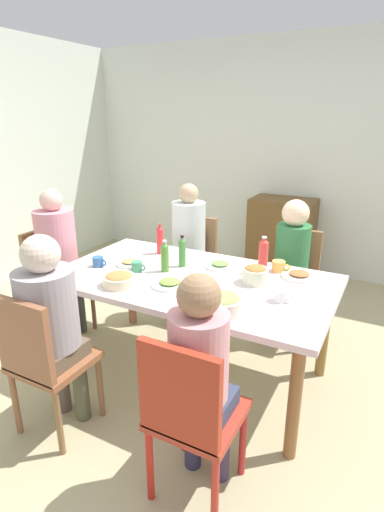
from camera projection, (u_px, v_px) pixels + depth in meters
ground_plane at (192, 372)px, 2.92m from camera, size 6.26×6.26×0.00m
wall_back at (293, 159)px, 4.55m from camera, size 5.45×0.12×2.60m
dining_table at (192, 288)px, 2.70m from camera, size 1.85×1.04×0.75m
chair_0 at (292, 277)px, 3.30m from camera, size 0.40×0.40×0.90m
person_0 at (291, 259)px, 3.16m from camera, size 0.30×0.30×1.17m
chair_1 at (193, 260)px, 3.70m from camera, size 0.40×0.40×0.90m
person_1 at (188, 240)px, 3.56m from camera, size 0.30×0.30×1.23m
chair_2 at (190, 413)px, 1.80m from camera, size 0.40×0.40×0.90m
person_2 at (200, 369)px, 1.82m from camera, size 0.30×0.30×1.15m
chair_3 at (53, 276)px, 3.32m from camera, size 0.40×0.40×0.90m
person_3 at (58, 251)px, 3.21m from camera, size 0.31×0.31×1.25m
chair_4 at (42, 358)px, 2.20m from camera, size 0.40×0.40×0.90m
person_4 at (50, 316)px, 2.21m from camera, size 0.32×0.32×1.20m
plate_0 at (130, 263)px, 2.89m from camera, size 0.20×0.20×0.04m
plate_1 at (170, 283)px, 2.53m from camera, size 0.24×0.24×0.04m
plate_2 at (299, 275)px, 2.67m from camera, size 0.24×0.24×0.04m
plate_3 at (220, 265)px, 2.85m from camera, size 0.22×0.22×0.04m
bowl_0 at (222, 303)px, 2.20m from camera, size 0.23×0.23×0.10m
bowl_1 at (255, 274)px, 2.56m from camera, size 0.17×0.17×0.12m
bowl_2 at (119, 279)px, 2.53m from camera, size 0.21×0.21×0.08m
cup_0 at (280, 296)px, 2.31m from camera, size 0.12×0.08×0.07m
cup_1 at (98, 262)px, 2.85m from camera, size 0.11×0.08×0.07m
cup_2 at (137, 266)px, 2.76m from camera, size 0.11×0.07×0.07m
cup_3 at (214, 293)px, 2.35m from camera, size 0.11×0.07×0.08m
cup_4 at (279, 266)px, 2.76m from camera, size 0.13×0.09×0.07m
bottle_0 at (165, 257)px, 2.74m from camera, size 0.06×0.06×0.22m
bottle_1 at (160, 240)px, 3.09m from camera, size 0.06×0.06×0.24m
bottle_2 at (182, 252)px, 2.83m from camera, size 0.05×0.05×0.23m
bottle_3 at (263, 256)px, 2.71m from camera, size 0.06×0.06×0.26m
side_cabinet at (281, 238)px, 4.57m from camera, size 0.70×0.44×0.90m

